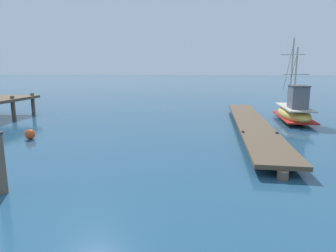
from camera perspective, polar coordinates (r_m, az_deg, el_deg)
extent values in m
cube|color=brown|center=(18.19, 15.90, 0.69)|extent=(2.29, 16.88, 0.16)
cylinder|color=brown|center=(10.19, 21.52, -8.89)|extent=(0.36, 0.36, 0.29)
cylinder|color=brown|center=(15.51, 17.09, -1.94)|extent=(0.36, 0.36, 0.29)
cylinder|color=brown|center=(20.98, 14.97, 1.43)|extent=(0.36, 0.36, 0.29)
cylinder|color=brown|center=(26.51, 13.72, 3.40)|extent=(0.36, 0.36, 0.29)
cube|color=#333338|center=(14.79, 14.40, -1.04)|extent=(0.13, 0.20, 0.08)
cube|color=#333338|center=(15.03, 20.48, -1.20)|extent=(0.13, 0.20, 0.08)
ellipsoid|color=gold|center=(21.80, 23.30, 2.20)|extent=(2.13, 5.64, 1.00)
cube|color=#B2AD9E|center=(21.74, 23.39, 3.39)|extent=(1.88, 5.07, 0.08)
cube|color=#B21E19|center=(21.83, 23.26, 1.61)|extent=(2.14, 5.53, 0.08)
cube|color=#565B66|center=(20.86, 24.05, 5.14)|extent=(1.08, 1.61, 1.42)
cube|color=#3D3D42|center=(20.81, 24.21, 7.16)|extent=(1.17, 1.74, 0.06)
cylinder|color=#B2ADA3|center=(21.87, 23.63, 8.72)|extent=(0.11, 0.11, 3.95)
cylinder|color=#B2ADA3|center=(21.86, 23.67, 9.24)|extent=(1.64, 0.15, 0.06)
cylinder|color=#333338|center=(22.90, 23.07, 9.31)|extent=(0.14, 2.06, 2.92)
cylinder|color=#B2ADA3|center=(23.08, 23.00, 9.73)|extent=(0.11, 0.11, 4.66)
cylinder|color=#B2ADA3|center=(23.10, 23.23, 12.70)|extent=(1.64, 0.15, 0.06)
cylinder|color=#333338|center=(24.31, 22.40, 10.34)|extent=(0.16, 2.42, 3.45)
cylinder|color=brown|center=(25.76, -24.87, 4.02)|extent=(0.28, 0.28, 1.65)
cylinder|color=brown|center=(23.66, -28.00, 3.23)|extent=(0.28, 0.28, 1.65)
cylinder|color=brown|center=(9.51, -29.93, -6.28)|extent=(0.26, 0.26, 1.78)
sphere|color=#E04C1E|center=(16.36, -25.36, -1.47)|extent=(0.51, 0.51, 0.51)
torus|color=black|center=(16.31, -25.43, -0.59)|extent=(0.14, 0.02, 0.14)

